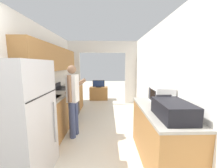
{
  "coord_description": "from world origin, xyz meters",
  "views": [
    {
      "loc": [
        0.21,
        -1.07,
        1.59
      ],
      "look_at": [
        0.31,
        2.23,
        1.12
      ],
      "focal_mm": 22.0,
      "sensor_mm": 36.0,
      "label": 1
    }
  ],
  "objects_px": {
    "range_oven": "(66,103)",
    "suitcase": "(173,110)",
    "knife": "(71,85)",
    "tv_cabinet": "(99,93)",
    "television": "(99,84)",
    "refrigerator": "(19,122)",
    "person": "(73,99)",
    "microwave": "(161,95)"
  },
  "relations": [
    {
      "from": "person",
      "to": "suitcase",
      "type": "relative_size",
      "value": 2.52
    },
    {
      "from": "refrigerator",
      "to": "range_oven",
      "type": "height_order",
      "value": "refrigerator"
    },
    {
      "from": "range_oven",
      "to": "television",
      "type": "bearing_deg",
      "value": 67.55
    },
    {
      "from": "microwave",
      "to": "knife",
      "type": "xyz_separation_m",
      "value": [
        -2.19,
        2.19,
        -0.14
      ]
    },
    {
      "from": "suitcase",
      "to": "tv_cabinet",
      "type": "distance_m",
      "value": 4.65
    },
    {
      "from": "refrigerator",
      "to": "microwave",
      "type": "distance_m",
      "value": 2.26
    },
    {
      "from": "person",
      "to": "suitcase",
      "type": "bearing_deg",
      "value": -116.86
    },
    {
      "from": "tv_cabinet",
      "to": "range_oven",
      "type": "bearing_deg",
      "value": -112.03
    },
    {
      "from": "range_oven",
      "to": "microwave",
      "type": "height_order",
      "value": "microwave"
    },
    {
      "from": "refrigerator",
      "to": "microwave",
      "type": "bearing_deg",
      "value": 15.49
    },
    {
      "from": "refrigerator",
      "to": "person",
      "type": "relative_size",
      "value": 1.05
    },
    {
      "from": "television",
      "to": "tv_cabinet",
      "type": "bearing_deg",
      "value": 90.0
    },
    {
      "from": "tv_cabinet",
      "to": "television",
      "type": "bearing_deg",
      "value": -90.0
    },
    {
      "from": "tv_cabinet",
      "to": "refrigerator",
      "type": "bearing_deg",
      "value": -100.38
    },
    {
      "from": "suitcase",
      "to": "microwave",
      "type": "xyz_separation_m",
      "value": [
        0.11,
        0.7,
        0.04
      ]
    },
    {
      "from": "refrigerator",
      "to": "tv_cabinet",
      "type": "height_order",
      "value": "refrigerator"
    },
    {
      "from": "refrigerator",
      "to": "person",
      "type": "height_order",
      "value": "refrigerator"
    },
    {
      "from": "range_oven",
      "to": "knife",
      "type": "height_order",
      "value": "range_oven"
    },
    {
      "from": "range_oven",
      "to": "suitcase",
      "type": "bearing_deg",
      "value": -48.03
    },
    {
      "from": "microwave",
      "to": "television",
      "type": "height_order",
      "value": "microwave"
    },
    {
      "from": "person",
      "to": "microwave",
      "type": "height_order",
      "value": "person"
    },
    {
      "from": "refrigerator",
      "to": "range_oven",
      "type": "bearing_deg",
      "value": 91.27
    },
    {
      "from": "range_oven",
      "to": "suitcase",
      "type": "relative_size",
      "value": 1.66
    },
    {
      "from": "microwave",
      "to": "knife",
      "type": "distance_m",
      "value": 3.1
    },
    {
      "from": "suitcase",
      "to": "knife",
      "type": "relative_size",
      "value": 2.09
    },
    {
      "from": "range_oven",
      "to": "person",
      "type": "height_order",
      "value": "person"
    },
    {
      "from": "microwave",
      "to": "tv_cabinet",
      "type": "xyz_separation_m",
      "value": [
        -1.38,
        3.72,
        -0.76
      ]
    },
    {
      "from": "microwave",
      "to": "television",
      "type": "bearing_deg",
      "value": 110.54
    },
    {
      "from": "microwave",
      "to": "range_oven",
      "type": "bearing_deg",
      "value": 143.49
    },
    {
      "from": "suitcase",
      "to": "microwave",
      "type": "height_order",
      "value": "microwave"
    },
    {
      "from": "suitcase",
      "to": "knife",
      "type": "bearing_deg",
      "value": 125.69
    },
    {
      "from": "television",
      "to": "knife",
      "type": "xyz_separation_m",
      "value": [
        -0.81,
        -1.49,
        0.17
      ]
    },
    {
      "from": "range_oven",
      "to": "knife",
      "type": "relative_size",
      "value": 3.46
    },
    {
      "from": "suitcase",
      "to": "knife",
      "type": "xyz_separation_m",
      "value": [
        -2.07,
        2.89,
        -0.1
      ]
    },
    {
      "from": "suitcase",
      "to": "tv_cabinet",
      "type": "xyz_separation_m",
      "value": [
        -1.27,
        4.42,
        -0.72
      ]
    },
    {
      "from": "television",
      "to": "person",
      "type": "bearing_deg",
      "value": -96.21
    },
    {
      "from": "refrigerator",
      "to": "microwave",
      "type": "relative_size",
      "value": 3.69
    },
    {
      "from": "range_oven",
      "to": "suitcase",
      "type": "xyz_separation_m",
      "value": [
        2.11,
        -2.34,
        0.55
      ]
    },
    {
      "from": "suitcase",
      "to": "television",
      "type": "bearing_deg",
      "value": 106.12
    },
    {
      "from": "person",
      "to": "television",
      "type": "height_order",
      "value": "person"
    },
    {
      "from": "suitcase",
      "to": "knife",
      "type": "height_order",
      "value": "suitcase"
    },
    {
      "from": "refrigerator",
      "to": "suitcase",
      "type": "relative_size",
      "value": 2.65
    }
  ]
}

